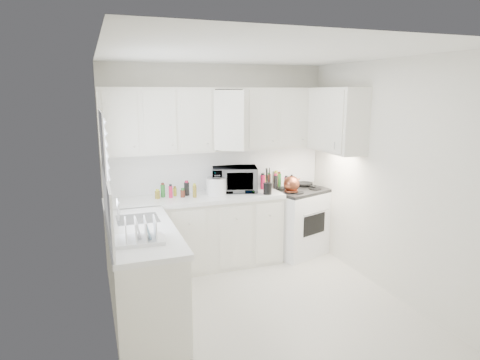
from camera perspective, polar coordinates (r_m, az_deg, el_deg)
name	(u,v)px	position (r m, az deg, el deg)	size (l,w,h in m)	color
floor	(262,308)	(4.66, 3.06, -16.94)	(3.20, 3.20, 0.00)	beige
ceiling	(265,53)	(4.10, 3.48, 16.80)	(3.20, 3.20, 0.00)	white
wall_back	(217,163)	(5.67, -3.10, 2.25)	(3.00, 3.00, 0.00)	silver
wall_front	(361,241)	(2.85, 16.09, -7.97)	(3.00, 3.00, 0.00)	silver
wall_left	(107,202)	(3.87, -17.63, -2.83)	(3.20, 3.20, 0.00)	silver
wall_right	(387,178)	(4.97, 19.38, 0.22)	(3.20, 3.20, 0.00)	silver
window_blinds	(106,167)	(4.17, -17.79, 1.68)	(0.06, 0.96, 1.06)	white
lower_cabinets_back	(196,234)	(5.50, -6.00, -7.25)	(2.22, 0.60, 0.90)	silver
lower_cabinets_left	(143,277)	(4.36, -13.01, -12.76)	(0.60, 1.60, 0.90)	silver
countertop_back	(195,198)	(5.36, -6.09, -2.47)	(2.24, 0.64, 0.05)	white
countertop_left	(142,232)	(4.19, -13.17, -6.83)	(0.64, 1.62, 0.05)	white
backsplash_back	(218,169)	(5.68, -3.06, 1.49)	(2.98, 0.02, 0.55)	white
backsplash_left	(107,204)	(4.09, -17.55, -3.16)	(0.02, 1.60, 0.55)	white
upper_cabinets_back	(221,150)	(5.49, -2.62, 4.04)	(3.00, 0.33, 0.80)	silver
upper_cabinets_right	(335,152)	(5.49, 12.80, 3.77)	(0.33, 0.90, 0.80)	silver
sink	(137,208)	(4.48, -13.81, -3.69)	(0.42, 0.38, 0.30)	gray
stove	(297,212)	(5.96, 7.75, -4.35)	(0.77, 0.63, 1.18)	white
tea_kettle	(292,183)	(5.63, 7.01, -0.36)	(0.27, 0.23, 0.25)	brown
frying_pan	(304,183)	(6.09, 8.65, -0.42)	(0.26, 0.43, 0.04)	black
microwave	(234,176)	(5.56, -0.76, 0.50)	(0.59, 0.32, 0.40)	gray
rice_cooker	(216,185)	(5.41, -3.24, -0.63)	(0.25, 0.25, 0.25)	white
paper_towel	(219,180)	(5.62, -2.83, -0.06)	(0.12, 0.12, 0.27)	white
utensil_crock	(268,181)	(5.40, 3.78, -0.09)	(0.12, 0.12, 0.36)	black
dish_rack	(139,229)	(3.82, -13.51, -6.49)	(0.42, 0.32, 0.23)	white
spice_left_0	(157,192)	(5.37, -11.21, -1.60)	(0.06, 0.06, 0.13)	olive
spice_left_1	(164,193)	(5.30, -10.26, -1.76)	(0.06, 0.06, 0.13)	#27752B
spice_left_2	(169,191)	(5.40, -9.64, -1.48)	(0.06, 0.06, 0.13)	#D01B48
spice_left_3	(176,192)	(5.32, -8.67, -1.64)	(0.06, 0.06, 0.13)	gold
spice_left_4	(180,190)	(5.43, -8.08, -1.37)	(0.06, 0.06, 0.13)	#5A2619
spice_left_5	(188,191)	(5.35, -7.10, -1.51)	(0.06, 0.06, 0.13)	black
spice_left_6	(192,189)	(5.46, -6.54, -1.25)	(0.06, 0.06, 0.13)	olive
sauce_right_0	(261,181)	(5.78, 2.84, -0.13)	(0.06, 0.06, 0.19)	#D01B48
sauce_right_1	(266,182)	(5.75, 3.57, -0.21)	(0.06, 0.06, 0.19)	gold
sauce_right_2	(268,180)	(5.83, 3.84, -0.05)	(0.06, 0.06, 0.19)	#5A2619
sauce_right_3	(274,181)	(5.80, 4.57, -0.13)	(0.06, 0.06, 0.19)	black
sauce_right_4	(275,180)	(5.87, 4.82, 0.02)	(0.06, 0.06, 0.19)	olive
sauce_right_5	(281,180)	(5.84, 5.55, -0.05)	(0.06, 0.06, 0.19)	#27752B
sauce_right_6	(282,179)	(5.92, 5.79, 0.10)	(0.06, 0.06, 0.19)	#D01B48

